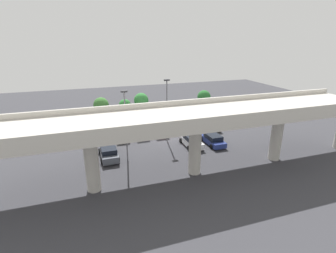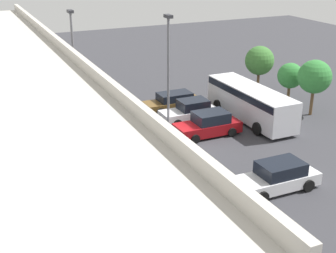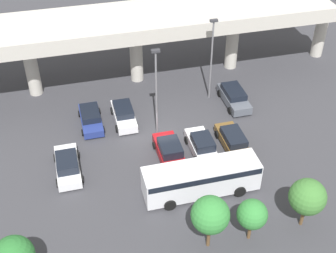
# 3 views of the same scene
# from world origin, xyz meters

# --- Properties ---
(ground_plane) EXTENTS (88.62, 88.62, 0.00)m
(ground_plane) POSITION_xyz_m (0.00, 0.00, 0.00)
(ground_plane) COLOR #38383D
(highway_overpass) EXTENTS (42.65, 7.04, 7.22)m
(highway_overpass) POSITION_xyz_m (-0.00, 10.40, 5.75)
(highway_overpass) COLOR #BCB7AD
(highway_overpass) RESTS_ON ground_plane
(parked_car_0) EXTENTS (2.09, 4.84, 1.59)m
(parked_car_0) POSITION_xyz_m (-8.23, -2.07, 0.74)
(parked_car_0) COLOR silver
(parked_car_0) RESTS_ON ground_plane
(parked_car_1) EXTENTS (2.04, 4.69, 1.41)m
(parked_car_1) POSITION_xyz_m (-5.64, 3.91, 0.67)
(parked_car_1) COLOR navy
(parked_car_1) RESTS_ON ground_plane
(parked_car_2) EXTENTS (2.02, 4.54, 1.52)m
(parked_car_2) POSITION_xyz_m (-2.63, 3.60, 0.74)
(parked_car_2) COLOR silver
(parked_car_2) RESTS_ON ground_plane
(parked_car_3) EXTENTS (2.12, 4.65, 1.68)m
(parked_car_3) POSITION_xyz_m (0.14, -2.46, 0.77)
(parked_car_3) COLOR maroon
(parked_car_3) RESTS_ON ground_plane
(parked_car_4) EXTENTS (2.01, 4.38, 1.72)m
(parked_car_4) POSITION_xyz_m (2.94, -2.46, 0.80)
(parked_car_4) COLOR silver
(parked_car_4) RESTS_ON ground_plane
(parked_car_5) EXTENTS (2.00, 4.69, 1.49)m
(parked_car_5) POSITION_xyz_m (5.77, -2.41, 0.72)
(parked_car_5) COLOR brown
(parked_car_5) RESTS_ON ground_plane
(parked_car_6) EXTENTS (2.13, 4.82, 1.53)m
(parked_car_6) POSITION_xyz_m (8.19, 3.75, 0.75)
(parked_car_6) COLOR #515660
(parked_car_6) RESTS_ON ground_plane
(shuttle_bus) EXTENTS (8.88, 2.67, 2.55)m
(shuttle_bus) POSITION_xyz_m (1.48, -6.81, 1.53)
(shuttle_bus) COLOR silver
(shuttle_bus) RESTS_ON ground_plane
(lamp_post_near_aisle) EXTENTS (0.70, 0.35, 8.58)m
(lamp_post_near_aisle) POSITION_xyz_m (-0.17, 0.77, 4.99)
(lamp_post_near_aisle) COLOR slate
(lamp_post_near_aisle) RESTS_ON ground_plane
(lamp_post_mid_lot) EXTENTS (0.70, 0.35, 8.33)m
(lamp_post_mid_lot) POSITION_xyz_m (6.20, 5.26, 4.86)
(lamp_post_mid_lot) COLOR slate
(lamp_post_mid_lot) RESTS_ON ground_plane
(tree_front_left) EXTENTS (2.56, 2.56, 4.11)m
(tree_front_left) POSITION_xyz_m (-11.99, -11.74, 2.82)
(tree_front_left) COLOR brown
(tree_front_left) RESTS_ON ground_plane
(tree_front_centre) EXTENTS (2.59, 2.59, 4.38)m
(tree_front_centre) POSITION_xyz_m (0.42, -11.82, 3.07)
(tree_front_centre) COLOR brown
(tree_front_centre) RESTS_ON ground_plane
(tree_front_right) EXTENTS (2.11, 2.11, 3.47)m
(tree_front_right) POSITION_xyz_m (3.37, -11.92, 2.40)
(tree_front_right) COLOR brown
(tree_front_right) RESTS_ON ground_plane
(tree_front_far_right) EXTENTS (2.60, 2.60, 4.10)m
(tree_front_far_right) POSITION_xyz_m (7.48, -11.72, 2.79)
(tree_front_far_right) COLOR brown
(tree_front_far_right) RESTS_ON ground_plane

